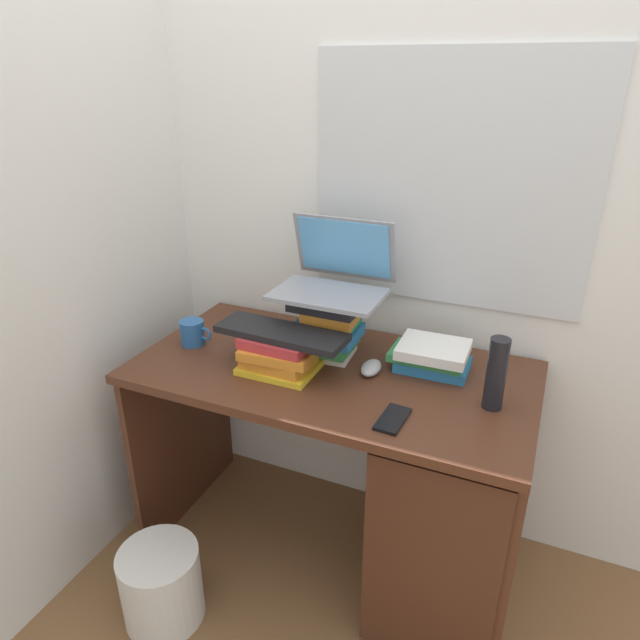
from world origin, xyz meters
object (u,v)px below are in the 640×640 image
mug (193,332)px  book_stack_tall (327,326)px  book_stack_side (432,356)px  cell_phone (393,419)px  keyboard (281,333)px  computer_mouse (371,368)px  desk (420,487)px  water_bottle (496,374)px  wastebasket (162,585)px  book_stack_keyboard_riser (280,353)px  laptop (335,274)px

mug → book_stack_tall: bearing=13.7°
book_stack_side → cell_phone: bearing=-94.9°
keyboard → computer_mouse: bearing=21.4°
desk → computer_mouse: 0.42m
water_bottle → wastebasket: water_bottle is taller
book_stack_tall → mug: book_stack_tall is taller
desk → cell_phone: 0.41m
book_stack_side → wastebasket: bearing=-138.9°
book_stack_keyboard_riser → computer_mouse: (0.28, 0.10, -0.04)m
computer_mouse → mug: 0.64m
computer_mouse → laptop: bearing=146.7°
keyboard → water_bottle: water_bottle is taller
desk → mug: bearing=-179.7°
keyboard → book_stack_tall: bearing=61.7°
cell_phone → book_stack_side: bearing=88.6°
book_stack_tall → computer_mouse: size_ratio=2.27×
desk → book_stack_tall: 0.60m
book_stack_keyboard_riser → desk: bearing=5.8°
book_stack_side → keyboard: bearing=-156.4°
desk → wastebasket: (-0.72, -0.45, -0.29)m
desk → mug: 0.93m
keyboard → mug: keyboard is taller
mug → wastebasket: mug is taller
book_stack_tall → cell_phone: book_stack_tall is taller
book_stack_tall → book_stack_keyboard_riser: 0.19m
book_stack_side → mug: bearing=-169.4°
book_stack_tall → computer_mouse: 0.21m
book_stack_tall → keyboard: 0.18m
keyboard → water_bottle: size_ratio=1.94×
desk → wastebasket: size_ratio=4.79×
book_stack_tall → mug: bearing=-166.3°
mug → wastebasket: 0.83m
desk → water_bottle: size_ratio=5.91×
desk → mug: mug is taller
book_stack_keyboard_riser → book_stack_side: 0.49m
computer_mouse → wastebasket: computer_mouse is taller
desk → cell_phone: size_ratio=9.40×
laptop → keyboard: 0.27m
book_stack_tall → book_stack_side: book_stack_tall is taller
laptop → water_bottle: (0.55, -0.16, -0.16)m
book_stack_keyboard_riser → book_stack_tall: bearing=58.2°
book_stack_side → wastebasket: book_stack_side is taller
laptop → book_stack_side: bearing=-2.6°
book_stack_keyboard_riser → computer_mouse: 0.29m
computer_mouse → cell_phone: bearing=-58.4°
mug → water_bottle: 1.02m
book_stack_side → laptop: 0.41m
water_bottle → cell_phone: size_ratio=1.59×
mug → book_stack_keyboard_riser: bearing=-6.9°
book_stack_keyboard_riser → wastebasket: (-0.24, -0.40, -0.70)m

